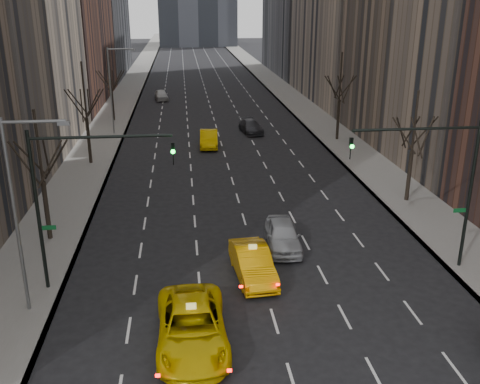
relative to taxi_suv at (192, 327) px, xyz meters
name	(u,v)px	position (x,y,z in m)	size (l,w,h in m)	color
sidewalk_left	(126,96)	(-8.53, 63.34, -0.79)	(4.50, 320.00, 0.15)	slate
sidewalk_right	(285,93)	(15.97, 63.34, -0.79)	(4.50, 320.00, 0.15)	slate
tree_lw_b	(43,182)	(-8.28, 11.34, 2.85)	(3.36, 3.50, 7.82)	black
tree_lw_c	(87,119)	(-8.28, 27.34, 3.17)	(3.36, 3.50, 8.74)	black
tree_lw_d	(112,91)	(-8.28, 45.34, 2.69)	(3.36, 3.50, 7.36)	black
tree_rw_b	(412,152)	(15.72, 15.34, 2.85)	(3.36, 3.50, 7.82)	black
tree_rw_c	(339,101)	(15.72, 33.34, 3.17)	(3.36, 3.50, 8.74)	black
traffic_mast_left	(71,185)	(-5.38, 5.34, 4.62)	(6.69, 0.39, 8.00)	black
traffic_mast_right	(442,172)	(12.83, 5.34, 4.62)	(6.69, 0.39, 8.00)	black
streetlight_near	(21,198)	(-7.12, 3.34, 4.75)	(2.83, 0.22, 9.00)	slate
streetlight_far	(114,82)	(-7.12, 38.34, 4.75)	(2.83, 0.22, 9.00)	slate
taxi_suv	(192,327)	(0.00, 0.00, 0.00)	(2.88, 6.25, 1.74)	#DEB904
taxi_sedan	(253,263)	(3.27, 5.49, -0.05)	(1.73, 4.97, 1.64)	#F0A105
silver_sedan_ahead	(283,235)	(5.48, 8.84, -0.07)	(1.89, 4.71, 1.60)	#9DA0A5
far_taxi	(209,139)	(2.43, 32.25, -0.06)	(1.71, 4.90, 1.62)	#DFAD04
far_suv_grey	(251,127)	(7.29, 37.62, -0.18)	(1.93, 4.74, 1.38)	#2F3035
far_car_white	(161,95)	(-3.03, 59.20, -0.13)	(1.76, 4.36, 1.49)	silver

